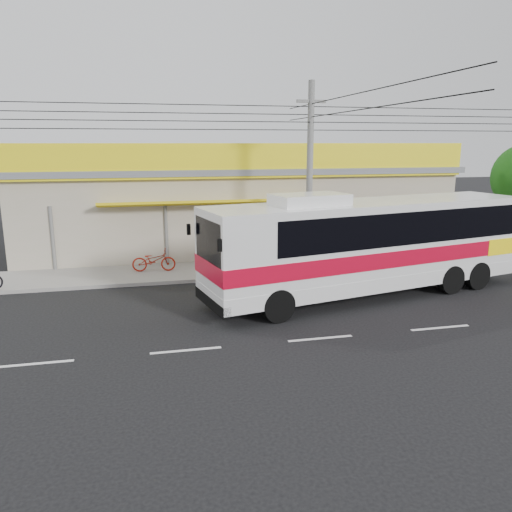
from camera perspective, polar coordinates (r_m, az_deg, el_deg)
The scene contains 7 objects.
ground at distance 17.45m, azimuth 4.55°, elevation -6.36°, with size 120.00×120.00×0.00m, color black.
sidewalk at distance 22.99m, azimuth 0.14°, elevation -1.39°, with size 30.00×3.20×0.15m, color gray.
lane_markings at distance 15.24m, azimuth 7.35°, elevation -9.34°, with size 50.00×0.12×0.01m, color silver, non-canonical shape.
storefront_building at distance 27.92m, azimuth -2.41°, elevation 5.78°, with size 22.60×9.20×5.70m.
coach_bus at distance 19.38m, azimuth 13.38°, elevation 1.81°, with size 13.23×5.41×3.99m.
motorbike_red at distance 22.49m, azimuth -11.60°, elevation -0.48°, with size 0.66×1.89×0.99m, color #99180B.
utility_pole at distance 21.07m, azimuth 6.30°, elevation 15.50°, with size 34.00×14.00×8.16m.
Camera 1 is at (-4.96, -15.72, 5.72)m, focal length 35.00 mm.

